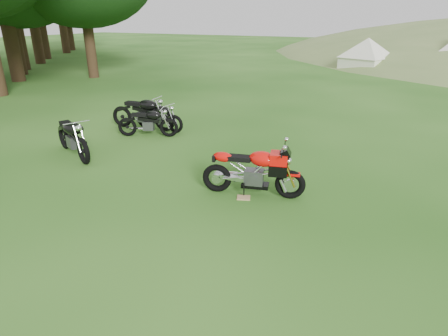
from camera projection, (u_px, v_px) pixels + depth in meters
The scene contains 9 objects.
ground at pixel (229, 221), 6.39m from camera, with size 120.00×120.00×0.00m, color #1A4B10.
treeline at pixel (73, 64), 27.16m from camera, with size 28.00×32.00×14.00m, color black, non-canonical shape.
sport_motorcycle at pixel (253, 168), 7.12m from camera, with size 1.91×0.48×1.14m, color red, non-canonical shape.
plywood_board at pixel (244, 198), 7.19m from camera, with size 0.25×0.20×0.02m, color tan.
vintage_moto_a at pixel (143, 112), 11.38m from camera, with size 2.06×0.48×1.08m, color black, non-canonical shape.
vintage_moto_b at pixel (72, 136), 9.17m from camera, with size 2.00×0.46×1.05m, color black, non-canonical shape.
vintage_moto_c at pixel (148, 122), 10.71m from camera, with size 1.70×0.39×0.89m, color black, non-canonical shape.
vintage_moto_d at pixel (159, 116), 11.32m from camera, with size 1.70×0.39×0.89m, color black, non-canonical shape.
tent_left at pixel (367, 52), 24.04m from camera, with size 2.55×2.55×2.21m, color white, non-canonical shape.
Camera 1 is at (2.44, -5.02, 3.25)m, focal length 30.00 mm.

